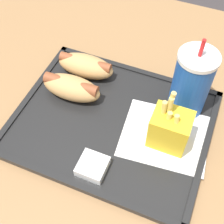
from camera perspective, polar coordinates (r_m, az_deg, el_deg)
name	(u,v)px	position (r m, az deg, el deg)	size (l,w,h in m)	color
dining_table	(114,201)	(0.94, 0.28, -15.89)	(1.44, 0.98, 0.71)	olive
food_tray	(112,122)	(0.63, 0.00, -1.88)	(0.39, 0.31, 0.01)	black
paper_napkin	(165,136)	(0.62, 9.67, -4.32)	(0.18, 0.16, 0.00)	white
soda_cup	(191,83)	(0.61, 14.29, 5.10)	(0.08, 0.08, 0.18)	#194CA5
hot_dog_far	(86,65)	(0.70, -4.85, 8.47)	(0.13, 0.06, 0.05)	tan
hot_dog_near	(71,87)	(0.65, -7.43, 4.51)	(0.13, 0.06, 0.05)	tan
fries_carton	(170,129)	(0.58, 10.50, -3.00)	(0.07, 0.06, 0.12)	gold
sauce_cup_mayo	(93,166)	(0.57, -3.56, -9.82)	(0.05, 0.05, 0.02)	silver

